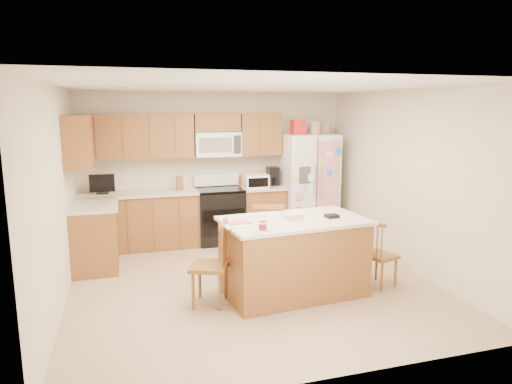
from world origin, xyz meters
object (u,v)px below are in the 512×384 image
object	(u,v)px
windsor_chair_left	(211,265)
windsor_chair_right	(379,255)
refrigerator	(308,185)
windsor_chair_back	(268,241)
stove	(220,214)
island	(294,256)

from	to	relation	value
windsor_chair_left	windsor_chair_right	distance (m)	2.13
refrigerator	windsor_chair_back	world-z (taller)	refrigerator
windsor_chair_back	windsor_chair_right	world-z (taller)	windsor_chair_back
windsor_chair_back	refrigerator	bearing A→B (deg)	52.85
windsor_chair_back	windsor_chair_right	bearing A→B (deg)	-31.89
stove	windsor_chair_left	distance (m)	2.52
windsor_chair_left	stove	bearing A→B (deg)	75.95
refrigerator	windsor_chair_right	world-z (taller)	refrigerator
windsor_chair_left	refrigerator	bearing A→B (deg)	47.49
island	windsor_chair_left	size ratio (longest dim) A/B	1.81
island	windsor_chair_back	world-z (taller)	island
stove	windsor_chair_right	distance (m)	2.93
stove	windsor_chair_right	bearing A→B (deg)	-58.80
refrigerator	island	bearing A→B (deg)	-116.42
refrigerator	windsor_chair_left	bearing A→B (deg)	-132.51
refrigerator	windsor_chair_left	world-z (taller)	refrigerator
windsor_chair_left	windsor_chair_right	xyz separation A→B (m)	(2.13, -0.06, -0.06)
windsor_chair_back	stove	bearing A→B (deg)	99.61
windsor_chair_left	windsor_chair_back	xyz separation A→B (m)	(0.91, 0.70, 0.01)
stove	windsor_chair_left	size ratio (longest dim) A/B	1.14
windsor_chair_right	windsor_chair_left	bearing A→B (deg)	178.30
stove	windsor_chair_right	size ratio (longest dim) A/B	1.30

